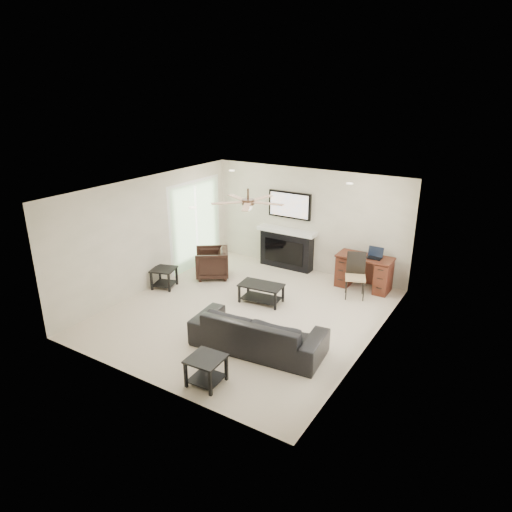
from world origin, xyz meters
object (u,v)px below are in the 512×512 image
at_px(coffee_table, 261,293).
at_px(fireplace_unit, 287,231).
at_px(desk, 364,272).
at_px(armchair, 212,263).
at_px(sofa, 258,332).

xyz_separation_m(coffee_table, fireplace_unit, (-0.50, 2.02, 0.75)).
xyz_separation_m(fireplace_unit, desk, (2.08, -0.20, -0.57)).
bearing_deg(coffee_table, armchair, 155.65).
height_order(armchair, desk, desk).
distance_m(sofa, armchair, 3.37).
distance_m(sofa, desk, 3.48).
bearing_deg(armchair, sofa, 14.16).
bearing_deg(sofa, armchair, -45.53).
relative_size(sofa, armchair, 2.98).
relative_size(armchair, fireplace_unit, 0.40).
bearing_deg(fireplace_unit, desk, -5.58).
height_order(coffee_table, fireplace_unit, fireplace_unit).
distance_m(armchair, coffee_table, 1.79).
height_order(fireplace_unit, desk, fireplace_unit).
relative_size(armchair, desk, 0.63).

